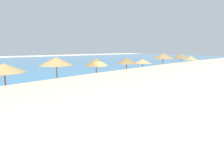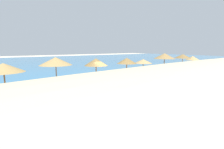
{
  "view_description": "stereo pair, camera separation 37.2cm",
  "coord_description": "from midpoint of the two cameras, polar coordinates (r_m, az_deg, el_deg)",
  "views": [
    {
      "loc": [
        -9.26,
        -11.32,
        3.68
      ],
      "look_at": [
        1.26,
        1.9,
        1.07
      ],
      "focal_mm": 27.47,
      "sensor_mm": 36.0,
      "label": 1
    },
    {
      "loc": [
        -8.97,
        -11.55,
        3.68
      ],
      "look_at": [
        1.26,
        1.9,
        1.07
      ],
      "focal_mm": 27.47,
      "sensor_mm": 36.0,
      "label": 2
    }
  ],
  "objects": [
    {
      "name": "dune_ridge",
      "position": [
        7.52,
        26.32,
        -8.35
      ],
      "size": [
        55.14,
        9.93,
        3.17
      ],
      "primitive_type": "ellipsoid",
      "rotation": [
        0.0,
        0.0,
        0.07
      ],
      "color": "beige",
      "rests_on": "ground_plane"
    },
    {
      "name": "beach_umbrella_7",
      "position": [
        23.07,
        16.25,
        5.95
      ],
      "size": [
        2.69,
        2.69,
        3.03
      ],
      "color": "brown",
      "rests_on": "ground_plane"
    },
    {
      "name": "beach_umbrella_8",
      "position": [
        25.49,
        21.6,
        5.7
      ],
      "size": [
        2.22,
        2.22,
        2.86
      ],
      "color": "brown",
      "rests_on": "ground_plane"
    },
    {
      "name": "beach_umbrella_6",
      "position": [
        20.08,
        9.61,
        4.37
      ],
      "size": [
        2.07,
        2.07,
        2.42
      ],
      "color": "brown",
      "rests_on": "ground_plane"
    },
    {
      "name": "beach_umbrella_3",
      "position": [
        14.24,
        -18.8,
        4.17
      ],
      "size": [
        2.56,
        2.56,
        2.97
      ],
      "color": "brown",
      "rests_on": "ground_plane"
    },
    {
      "name": "beach_umbrella_5",
      "position": [
        17.48,
        4.29,
        4.57
      ],
      "size": [
        2.02,
        2.02,
        2.71
      ],
      "color": "brown",
      "rests_on": "ground_plane"
    },
    {
      "name": "beach_umbrella_9",
      "position": [
        29.19,
        24.33,
        5.04
      ],
      "size": [
        2.04,
        2.04,
        2.49
      ],
      "color": "brown",
      "rests_on": "ground_plane"
    },
    {
      "name": "ground_plane",
      "position": [
        15.08,
        0.04,
        -5.34
      ],
      "size": [
        160.0,
        160.0,
        0.0
      ],
      "primitive_type": "plane",
      "color": "beige"
    },
    {
      "name": "beach_umbrella_4",
      "position": [
        15.54,
        -5.93,
        4.13
      ],
      "size": [
        2.12,
        2.12,
        2.77
      ],
      "color": "brown",
      "rests_on": "ground_plane"
    },
    {
      "name": "lounge_chair_4",
      "position": [
        25.07,
        23.42,
        0.64
      ],
      "size": [
        1.37,
        0.83,
        0.97
      ],
      "rotation": [
        0.0,
        0.0,
        1.43
      ],
      "color": "red",
      "rests_on": "ground_plane"
    },
    {
      "name": "lounge_chair_3",
      "position": [
        23.28,
        17.56,
        0.37
      ],
      "size": [
        1.49,
        1.13,
        1.03
      ],
      "rotation": [
        0.0,
        0.0,
        2.04
      ],
      "color": "yellow",
      "rests_on": "ground_plane"
    },
    {
      "name": "cooler_box",
      "position": [
        19.34,
        14.85,
        -1.83
      ],
      "size": [
        0.49,
        0.46,
        0.43
      ],
      "primitive_type": "cube",
      "rotation": [
        0.0,
        0.0,
        0.1
      ],
      "color": "white",
      "rests_on": "ground_plane"
    },
    {
      "name": "beach_umbrella_2",
      "position": [
        13.05,
        -33.0,
        1.81
      ],
      "size": [
        2.58,
        2.58,
        2.72
      ],
      "color": "brown",
      "rests_on": "ground_plane"
    },
    {
      "name": "lounge_chair_0",
      "position": [
        20.53,
        11.97,
        -0.38
      ],
      "size": [
        1.48,
        0.88,
        1.08
      ],
      "rotation": [
        0.0,
        0.0,
        1.34
      ],
      "color": "white",
      "rests_on": "ground_plane"
    },
    {
      "name": "sea_water",
      "position": [
        49.56,
        -27.85,
        3.53
      ],
      "size": [
        160.0,
        58.82,
        0.01
      ],
      "primitive_type": "cube",
      "color": "teal",
      "rests_on": "ground_plane"
    }
  ]
}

